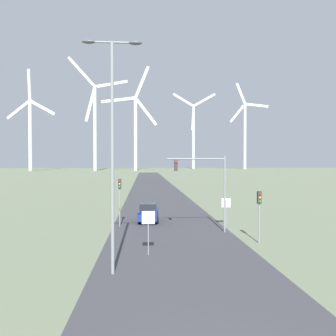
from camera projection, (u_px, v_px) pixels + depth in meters
The scene contains 13 objects.
road_surface at pixel (157, 196), 56.38m from camera, with size 10.00×240.00×0.01m.
streetlamp at pixel (112, 132), 16.92m from camera, with size 3.10×0.32×12.10m.
stop_sign_near at pixel (148, 224), 20.45m from camera, with size 0.81×0.07×2.76m.
stop_sign_far at pixel (226, 207), 29.58m from camera, with size 0.81×0.07×2.53m.
traffic_light_post_near_left at pixel (120, 192), 29.39m from camera, with size 0.28×0.34×4.31m.
traffic_light_post_near_right at pixel (259, 205), 23.45m from camera, with size 0.28×0.33×3.73m.
traffic_light_mast_overhead at pixel (205, 178), 27.01m from camera, with size 4.87×0.35×6.34m.
car_approaching at pixel (148, 212), 31.93m from camera, with size 2.11×4.23×1.83m.
wind_turbine_far_left at pixel (30, 127), 206.41m from camera, with size 33.70×11.53×64.27m.
wind_turbine_left at pixel (95, 119), 212.52m from camera, with size 36.84×17.47×71.62m.
wind_turbine_center at pixel (136, 125), 210.29m from camera, with size 35.73×2.60×67.36m.
wind_turbine_right at pixel (193, 131), 270.88m from camera, with size 34.45×9.45×63.33m.
wind_turbine_far_right at pixel (245, 130), 256.58m from camera, with size 28.15×9.62×67.95m.
Camera 1 is at (-2.19, -8.27, 5.86)m, focal length 35.00 mm.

